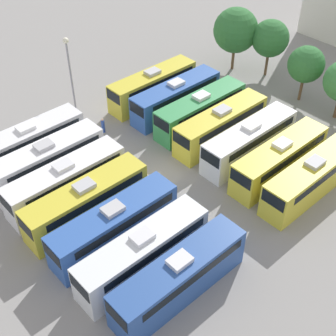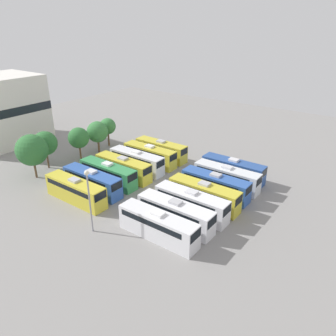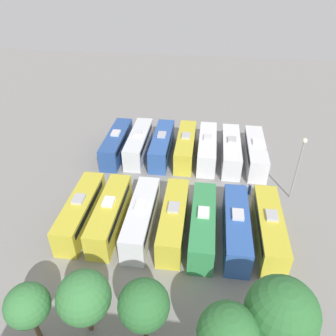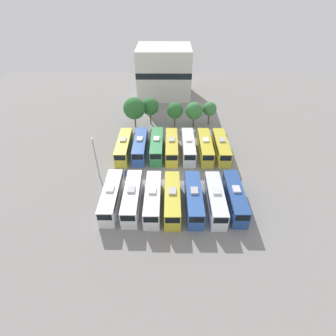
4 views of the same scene
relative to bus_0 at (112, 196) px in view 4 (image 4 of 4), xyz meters
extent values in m
plane|color=gray|center=(10.29, 7.66, -1.84)|extent=(126.73, 126.73, 0.00)
cube|color=silver|center=(0.00, -0.03, -0.16)|extent=(2.53, 10.83, 3.34)
cube|color=black|center=(0.00, 0.24, 0.79)|extent=(2.57, 9.20, 0.74)
cube|color=black|center=(0.00, -5.44, 0.77)|extent=(2.22, 0.08, 1.17)
cube|color=white|center=(0.00, -0.03, 1.68)|extent=(1.20, 1.60, 0.35)
cube|color=white|center=(3.49, -0.19, -0.16)|extent=(2.53, 10.83, 3.34)
cube|color=black|center=(3.49, 0.08, 0.79)|extent=(2.57, 9.20, 0.74)
cube|color=black|center=(3.49, -5.59, 0.77)|extent=(2.22, 0.08, 1.17)
cube|color=#B2B2B7|center=(3.49, -0.19, 1.68)|extent=(1.20, 1.60, 0.35)
cube|color=white|center=(6.96, -0.43, -0.16)|extent=(2.53, 10.83, 3.34)
cube|color=black|center=(6.96, -0.16, 0.79)|extent=(2.57, 9.20, 0.74)
cube|color=black|center=(6.96, -5.83, 0.77)|extent=(2.22, 0.08, 1.17)
cube|color=silver|center=(6.96, -0.43, 1.68)|extent=(1.20, 1.60, 0.35)
cube|color=gold|center=(10.18, -0.54, -0.16)|extent=(2.53, 10.83, 3.34)
cube|color=black|center=(10.18, -0.27, 0.79)|extent=(2.57, 9.20, 0.74)
cube|color=black|center=(10.18, -5.95, 0.77)|extent=(2.22, 0.08, 1.17)
cube|color=#B2B2B7|center=(10.18, -0.54, 1.68)|extent=(1.20, 1.60, 0.35)
cube|color=#2D56A8|center=(13.75, -0.42, -0.16)|extent=(2.53, 10.83, 3.34)
cube|color=black|center=(13.75, -0.15, 0.79)|extent=(2.57, 9.20, 0.74)
cube|color=black|center=(13.75, -5.82, 0.77)|extent=(2.22, 0.08, 1.17)
cube|color=#B2B2B7|center=(13.75, -0.42, 1.68)|extent=(1.20, 1.60, 0.35)
cube|color=silver|center=(17.33, -0.53, -0.16)|extent=(2.53, 10.83, 3.34)
cube|color=black|center=(17.33, -0.26, 0.79)|extent=(2.57, 9.20, 0.74)
cube|color=black|center=(17.33, -5.94, 0.77)|extent=(2.22, 0.08, 1.17)
cube|color=silver|center=(17.33, -0.53, 1.68)|extent=(1.20, 1.60, 0.35)
cube|color=#284C93|center=(20.64, -0.04, -0.16)|extent=(2.53, 10.83, 3.34)
cube|color=black|center=(20.64, 0.23, 0.79)|extent=(2.57, 9.20, 0.74)
cube|color=black|center=(20.64, -5.44, 0.77)|extent=(2.22, 0.08, 1.17)
cube|color=silver|center=(20.64, -0.04, 1.68)|extent=(1.20, 1.60, 0.35)
cube|color=gold|center=(-0.08, 15.43, -0.16)|extent=(2.53, 10.83, 3.34)
cube|color=black|center=(-0.08, 15.70, 0.79)|extent=(2.57, 9.20, 0.74)
cube|color=black|center=(-0.08, 10.03, 0.77)|extent=(2.22, 0.08, 1.17)
cube|color=#B2B2B7|center=(-0.08, 15.43, 1.68)|extent=(1.20, 1.60, 0.35)
cube|color=#2D56A8|center=(3.39, 15.72, -0.16)|extent=(2.53, 10.83, 3.34)
cube|color=black|center=(3.39, 15.99, 0.79)|extent=(2.57, 9.20, 0.74)
cube|color=black|center=(3.39, 10.32, 0.77)|extent=(2.22, 0.08, 1.17)
cube|color=silver|center=(3.39, 15.72, 1.68)|extent=(1.20, 1.60, 0.35)
cube|color=#338C4C|center=(6.96, 15.85, -0.16)|extent=(2.53, 10.83, 3.34)
cube|color=black|center=(6.96, 16.12, 0.79)|extent=(2.57, 9.20, 0.74)
cube|color=black|center=(6.96, 10.45, 0.77)|extent=(2.22, 0.08, 1.17)
cube|color=white|center=(6.96, 15.85, 1.68)|extent=(1.20, 1.60, 0.35)
cube|color=gold|center=(10.16, 15.47, -0.16)|extent=(2.53, 10.83, 3.34)
cube|color=black|center=(10.16, 15.74, 0.79)|extent=(2.57, 9.20, 0.74)
cube|color=black|center=(10.16, 10.07, 0.77)|extent=(2.22, 0.08, 1.17)
cube|color=#B2B2B7|center=(10.16, 15.47, 1.68)|extent=(1.20, 1.60, 0.35)
cube|color=silver|center=(13.74, 15.56, -0.16)|extent=(2.53, 10.83, 3.34)
cube|color=black|center=(13.74, 15.83, 0.79)|extent=(2.57, 9.20, 0.74)
cube|color=black|center=(13.74, 10.16, 0.77)|extent=(2.22, 0.08, 1.17)
cube|color=white|center=(13.74, 15.56, 1.68)|extent=(1.20, 1.60, 0.35)
cube|color=gold|center=(17.35, 15.46, -0.16)|extent=(2.53, 10.83, 3.34)
cube|color=black|center=(17.35, 15.73, 0.79)|extent=(2.57, 9.20, 0.74)
cube|color=black|center=(17.35, 10.06, 0.77)|extent=(2.22, 0.08, 1.17)
cube|color=white|center=(17.35, 15.46, 1.68)|extent=(1.20, 1.60, 0.35)
cube|color=gold|center=(20.76, 15.43, -0.16)|extent=(2.53, 10.83, 3.34)
cube|color=black|center=(20.76, 15.70, 0.79)|extent=(2.57, 9.20, 0.74)
cube|color=black|center=(20.76, 10.02, 0.77)|extent=(2.22, 0.08, 1.17)
cube|color=#B2B2B7|center=(20.76, 15.43, 1.68)|extent=(1.20, 1.60, 0.35)
cylinder|color=navy|center=(1.22, 7.55, -1.13)|extent=(0.36, 0.36, 1.40)
sphere|color=tan|center=(1.22, 7.55, -0.31)|extent=(0.24, 0.24, 0.24)
cylinder|color=gray|center=(-3.92, 7.60, 2.22)|extent=(0.20, 0.20, 8.11)
sphere|color=#EAE5C6|center=(-3.92, 7.60, 6.46)|extent=(0.60, 0.60, 0.60)
cylinder|color=brown|center=(1.08, 27.50, -0.23)|extent=(0.35, 0.35, 3.21)
sphere|color=#2D6B33|center=(1.08, 27.50, 3.24)|extent=(5.33, 5.33, 5.33)
cylinder|color=brown|center=(4.85, 29.35, -0.21)|extent=(0.32, 0.32, 3.24)
sphere|color=#2D6B33|center=(4.85, 29.35, 2.93)|extent=(4.36, 4.36, 4.36)
cylinder|color=brown|center=(11.03, 27.72, -0.33)|extent=(0.34, 0.34, 3.01)
sphere|color=#2D6B33|center=(11.03, 27.72, 2.57)|extent=(3.99, 3.99, 3.99)
cylinder|color=brown|center=(15.73, 27.66, -0.39)|extent=(0.41, 0.41, 2.89)
sphere|color=#387A3D|center=(15.73, 27.66, 2.54)|extent=(4.26, 4.26, 4.26)
cylinder|color=brown|center=(19.71, 28.85, -0.26)|extent=(0.38, 0.38, 3.15)
sphere|color=#387A3D|center=(19.71, 28.85, 2.53)|extent=(3.44, 3.44, 3.44)
cube|color=silver|center=(8.02, 49.24, 5.33)|extent=(15.89, 13.56, 14.33)
cube|color=black|center=(8.02, 49.24, 6.05)|extent=(15.95, 13.62, 1.72)
camera|label=1|loc=(34.75, -13.90, 26.60)|focal=50.00mm
camera|label=2|loc=(-26.47, -21.03, 22.99)|focal=35.00mm
camera|label=3|loc=(7.39, 41.82, 24.89)|focal=35.00mm
camera|label=4|loc=(9.65, -31.93, 30.32)|focal=28.00mm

